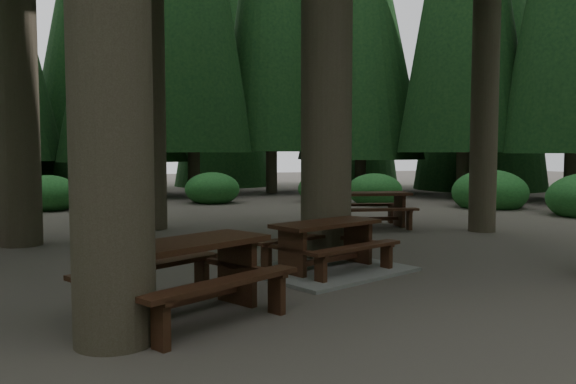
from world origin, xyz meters
name	(u,v)px	position (x,y,z in m)	size (l,w,h in m)	color
ground	(286,264)	(0.00, 0.00, 0.00)	(80.00, 80.00, 0.00)	#49443B
picnic_table_a	(327,255)	(0.38, -0.76, 0.25)	(2.74, 2.52, 0.76)	gray
picnic_table_d	(369,204)	(3.42, 3.54, 0.56)	(2.21, 1.91, 0.84)	black
picnic_table_e	(184,267)	(-2.05, -2.41, 0.56)	(2.44, 2.29, 0.84)	black
shrub_ring	(309,231)	(0.70, 0.75, 0.40)	(23.86, 24.64, 1.49)	#1F5C25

